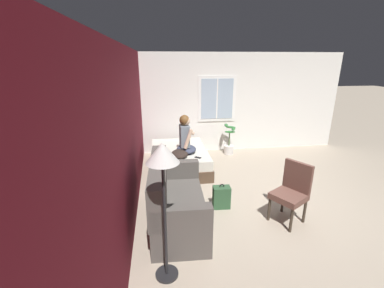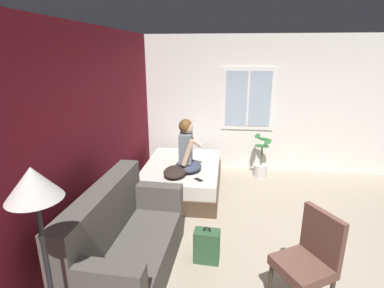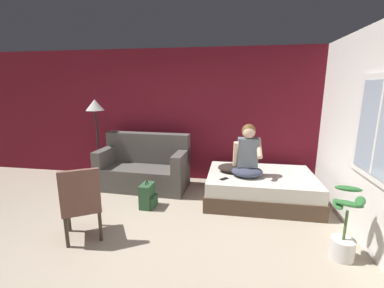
# 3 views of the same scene
# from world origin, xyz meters

# --- Properties ---
(ground_plane) EXTENTS (40.00, 40.00, 0.00)m
(ground_plane) POSITION_xyz_m (0.00, 0.00, 0.00)
(ground_plane) COLOR tan
(wall_back_accent) EXTENTS (10.89, 0.16, 2.70)m
(wall_back_accent) POSITION_xyz_m (0.00, 2.53, 1.35)
(wall_back_accent) COLOR maroon
(wall_back_accent) RESTS_ON ground
(wall_side_with_window) EXTENTS (0.19, 6.30, 2.70)m
(wall_side_with_window) POSITION_xyz_m (3.03, 0.01, 1.35)
(wall_side_with_window) COLOR silver
(wall_side_with_window) RESTS_ON ground
(bed) EXTENTS (1.84, 1.32, 0.48)m
(bed) POSITION_xyz_m (1.80, 1.55, 0.24)
(bed) COLOR #4C3828
(bed) RESTS_ON ground
(couch) EXTENTS (1.73, 0.89, 1.04)m
(couch) POSITION_xyz_m (-0.40, 1.84, 0.39)
(couch) COLOR #514C47
(couch) RESTS_ON ground
(side_chair) EXTENTS (0.63, 0.63, 0.98)m
(side_chair) POSITION_xyz_m (-0.56, -0.03, 0.53)
(side_chair) COLOR #382D23
(side_chair) RESTS_ON ground
(person_seated) EXTENTS (0.54, 0.46, 0.88)m
(person_seated) POSITION_xyz_m (1.55, 1.43, 0.84)
(person_seated) COLOR #383D51
(person_seated) RESTS_ON bed
(backpack) EXTENTS (0.24, 0.31, 0.46)m
(backpack) POSITION_xyz_m (-0.04, 0.97, 0.19)
(backpack) COLOR #2D5133
(backpack) RESTS_ON ground
(throw_pillow) EXTENTS (0.49, 0.38, 0.14)m
(throw_pillow) POSITION_xyz_m (1.30, 1.59, 0.55)
(throw_pillow) COLOR #2D231E
(throw_pillow) RESTS_ON bed
(cell_phone) EXTENTS (0.15, 0.15, 0.01)m
(cell_phone) POSITION_xyz_m (1.19, 1.20, 0.48)
(cell_phone) COLOR black
(cell_phone) RESTS_ON bed
(floor_lamp) EXTENTS (0.36, 0.36, 1.70)m
(floor_lamp) POSITION_xyz_m (-1.44, 2.00, 1.43)
(floor_lamp) COLOR black
(floor_lamp) RESTS_ON ground
(potted_plant) EXTENTS (0.39, 0.37, 0.85)m
(potted_plant) POSITION_xyz_m (2.60, 0.10, 0.30)
(potted_plant) COLOR silver
(potted_plant) RESTS_ON ground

